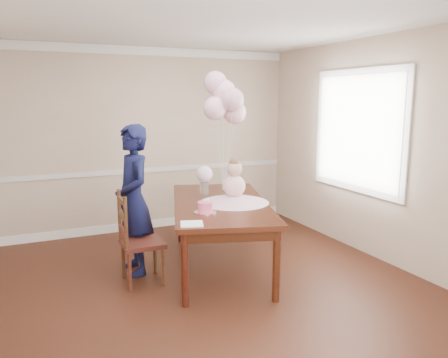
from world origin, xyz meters
TOP-DOWN VIEW (x-y plane):
  - floor at (0.00, 0.00)m, footprint 4.50×5.00m
  - ceiling at (0.00, 0.00)m, footprint 4.50×5.00m
  - wall_back at (0.00, 2.50)m, footprint 4.50×0.02m
  - wall_front at (0.00, -2.50)m, footprint 4.50×0.02m
  - wall_right at (2.25, 0.00)m, footprint 0.02×5.00m
  - chair_rail_trim at (0.00, 2.49)m, footprint 4.50×0.02m
  - crown_molding at (0.00, 2.49)m, footprint 4.50×0.02m
  - baseboard_trim at (0.00, 2.49)m, footprint 4.50×0.02m
  - window_frame at (2.23, 0.50)m, footprint 0.02×1.66m
  - window_blinds at (2.21, 0.50)m, footprint 0.01×1.50m
  - dining_table_top at (0.36, 0.61)m, footprint 1.64×2.32m
  - table_apron at (0.36, 0.61)m, footprint 1.50×2.19m
  - table_leg_fl at (-0.36, -0.17)m, footprint 0.09×0.09m
  - table_leg_fr at (0.48, -0.44)m, footprint 0.09×0.09m
  - table_leg_bl at (0.23, 1.67)m, footprint 0.09×0.09m
  - table_leg_br at (1.07, 1.40)m, footprint 0.09×0.09m
  - baby_skirt at (0.49, 0.52)m, footprint 1.00×1.00m
  - baby_torso at (0.49, 0.52)m, footprint 0.25×0.25m
  - baby_head at (0.49, 0.52)m, footprint 0.18×0.18m
  - baby_hair at (0.49, 0.52)m, footprint 0.13×0.13m
  - cake_platter at (0.01, 0.23)m, footprint 0.29×0.29m
  - birthday_cake at (0.01, 0.23)m, footprint 0.20×0.20m
  - cake_flower_a at (0.01, 0.23)m, footprint 0.03×0.03m
  - cake_flower_b at (0.05, 0.24)m, footprint 0.03×0.03m
  - rose_vase_near at (0.30, 0.96)m, footprint 0.13×0.13m
  - roses_near at (0.30, 0.96)m, footprint 0.20×0.20m
  - napkin at (-0.26, -0.13)m, footprint 0.26×0.26m
  - balloon_weight at (0.63, 1.13)m, footprint 0.05×0.05m
  - balloon_a at (0.53, 1.16)m, footprint 0.29×0.29m
  - balloon_b at (0.71, 1.05)m, footprint 0.29×0.29m
  - balloon_c at (0.68, 1.23)m, footprint 0.29×0.29m
  - balloon_d at (0.59, 1.28)m, footprint 0.29×0.29m
  - balloon_e at (0.81, 1.17)m, footprint 0.29×0.29m
  - balloon_ribbon_a at (0.58, 1.15)m, footprint 0.09×0.03m
  - balloon_ribbon_b at (0.67, 1.09)m, footprint 0.09×0.09m
  - balloon_ribbon_c at (0.66, 1.18)m, footprint 0.05×0.09m
  - balloon_ribbon_d at (0.61, 1.21)m, footprint 0.05×0.13m
  - balloon_ribbon_e at (0.72, 1.15)m, footprint 0.16×0.03m
  - dining_chair_seat at (-0.58, 0.54)m, footprint 0.44×0.44m
  - chair_leg_fl at (-0.76, 0.37)m, footprint 0.04×0.04m
  - chair_leg_fr at (-0.41, 0.36)m, footprint 0.04×0.04m
  - chair_leg_bl at (-0.76, 0.72)m, footprint 0.04×0.04m
  - chair_leg_br at (-0.40, 0.72)m, footprint 0.04×0.04m
  - chair_back_post_l at (-0.78, 0.37)m, footprint 0.04×0.04m
  - chair_back_post_r at (-0.78, 0.72)m, footprint 0.04×0.04m
  - chair_slat_low at (-0.78, 0.55)m, footprint 0.04×0.39m
  - chair_slat_mid at (-0.78, 0.55)m, footprint 0.04×0.39m
  - chair_slat_top at (-0.78, 0.55)m, footprint 0.04×0.39m
  - woman at (-0.59, 0.88)m, footprint 0.45×0.64m

SIDE VIEW (x-z plane):
  - floor at x=0.00m, z-range 0.00..0.00m
  - baseboard_trim at x=0.00m, z-range 0.00..0.12m
  - chair_leg_fl at x=-0.76m, z-range 0.00..0.42m
  - chair_leg_fr at x=-0.41m, z-range 0.00..0.42m
  - chair_leg_bl at x=-0.76m, z-range 0.00..0.42m
  - chair_leg_br at x=-0.40m, z-range 0.00..0.42m
  - table_leg_fl at x=-0.36m, z-range 0.00..0.74m
  - table_leg_fr at x=0.48m, z-range 0.00..0.74m
  - table_leg_bl at x=0.23m, z-range 0.00..0.74m
  - table_leg_br at x=1.07m, z-range 0.00..0.74m
  - dining_chair_seat at x=-0.58m, z-range 0.42..0.47m
  - chair_slat_low at x=-0.78m, z-range 0.58..0.63m
  - table_apron at x=0.36m, z-range 0.63..0.74m
  - chair_back_post_l at x=-0.78m, z-range 0.45..1.00m
  - chair_back_post_r at x=-0.78m, z-range 0.45..1.00m
  - dining_table_top at x=0.36m, z-range 0.74..0.79m
  - chair_slat_mid at x=-0.78m, z-range 0.74..0.79m
  - cake_platter at x=0.01m, z-range 0.79..0.80m
  - napkin at x=-0.26m, z-range 0.79..0.80m
  - balloon_weight at x=0.63m, z-range 0.79..0.81m
  - baby_skirt at x=0.49m, z-range 0.79..0.89m
  - woman at x=-0.59m, z-range 0.00..1.68m
  - birthday_cake at x=0.01m, z-range 0.80..0.90m
  - rose_vase_near at x=0.30m, z-range 0.79..0.96m
  - chair_rail_trim at x=0.00m, z-range 0.86..0.94m
  - cake_flower_a at x=0.01m, z-range 0.90..0.93m
  - cake_flower_b at x=0.05m, z-range 0.90..0.93m
  - chair_slat_top at x=-0.78m, z-range 0.90..0.95m
  - baby_torso at x=0.49m, z-range 0.85..1.10m
  - roses_near at x=0.30m, z-range 0.96..1.16m
  - baby_head at x=0.49m, z-range 1.09..1.27m
  - balloon_ribbon_e at x=0.72m, z-range 0.81..1.62m
  - baby_hair at x=0.49m, z-range 1.18..1.30m
  - balloon_ribbon_a at x=0.58m, z-range 0.80..1.68m
  - balloon_ribbon_b at x=0.67m, z-range 0.80..1.78m
  - balloon_ribbon_c at x=0.66m, z-range 0.80..1.89m
  - wall_back at x=0.00m, z-range 0.00..2.70m
  - wall_front at x=0.00m, z-range 0.00..2.70m
  - wall_right at x=2.25m, z-range 0.00..2.70m
  - balloon_ribbon_d at x=0.61m, z-range 0.80..1.99m
  - window_frame at x=2.23m, z-range 0.77..2.33m
  - window_blinds at x=2.21m, z-range 0.85..2.25m
  - balloon_e at x=0.81m, z-range 1.64..1.93m
  - balloon_a at x=0.53m, z-range 1.69..1.99m
  - balloon_b at x=0.71m, z-range 1.80..2.09m
  - balloon_c at x=0.68m, z-range 1.90..2.20m
  - balloon_d at x=0.59m, z-range 2.01..2.30m
  - crown_molding at x=0.00m, z-range 2.57..2.69m
  - ceiling at x=0.00m, z-range 2.69..2.71m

